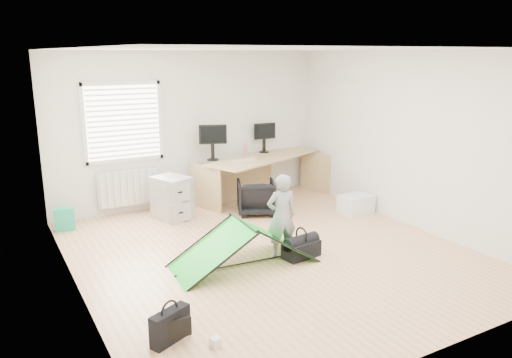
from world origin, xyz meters
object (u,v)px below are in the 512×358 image
duffel_bag (301,249)px  kite (243,244)px  filing_cabinet (172,198)px  monitor_right (264,142)px  laptop_bag (170,326)px  monitor_left (213,147)px  office_chair (256,197)px  thermos (246,149)px  desk (265,178)px  person (281,216)px  storage_crate (356,204)px

duffel_bag → kite: bearing=159.8°
filing_cabinet → monitor_right: monitor_right is taller
filing_cabinet → laptop_bag: filing_cabinet is taller
monitor_left → office_chair: bearing=-41.6°
thermos → office_chair: (-0.30, -0.93, -0.64)m
monitor_right → thermos: bearing=-170.1°
monitor_left → kite: monitor_left is taller
filing_cabinet → duffel_bag: filing_cabinet is taller
desk → person: bearing=-136.4°
thermos → office_chair: size_ratio=0.35×
filing_cabinet → kite: size_ratio=0.38×
thermos → kite: 3.15m
office_chair → person: size_ratio=0.56×
thermos → person: bearing=-108.7°
desk → monitor_left: (-0.96, 0.17, 0.64)m
thermos → monitor_right: bearing=4.9°
storage_crate → duffel_bag: (-1.90, -1.13, -0.04)m
filing_cabinet → monitor_left: bearing=-0.0°
desk → office_chair: desk is taller
desk → filing_cabinet: bearing=164.6°
thermos → laptop_bag: (-2.92, -3.92, -0.77)m
office_chair → filing_cabinet: bearing=5.3°
laptop_bag → duffel_bag: bearing=0.8°
thermos → duffel_bag: thermos is taller
office_chair → person: person is taller
desk → kite: desk is taller
monitor_left → laptop_bag: (-2.20, -3.79, -0.89)m
monitor_right → person: monitor_right is taller
person → duffel_bag: (0.21, -0.17, -0.46)m
thermos → office_chair: 1.17m
office_chair → duffel_bag: 1.98m
monitor_left → duffel_bag: size_ratio=0.96×
desk → laptop_bag: size_ratio=5.67×
office_chair → laptop_bag: office_chair is taller
monitor_right → person: size_ratio=0.38×
monitor_right → kite: (-1.91, -2.73, -0.74)m
monitor_right → duffel_bag: monitor_right is taller
office_chair → storage_crate: (1.51, -0.80, -0.13)m
monitor_right → kite: size_ratio=0.23×
monitor_left → person: monitor_left is taller
filing_cabinet → person: person is taller
desk → laptop_bag: desk is taller
thermos → storage_crate: size_ratio=0.41×
desk → monitor_left: monitor_left is taller
office_chair → storage_crate: bearing=176.5°
desk → storage_crate: 1.75m
person → desk: bearing=-107.0°
filing_cabinet → monitor_right: bearing=-6.7°
filing_cabinet → thermos: 1.79m
laptop_bag → filing_cabinet: bearing=44.8°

